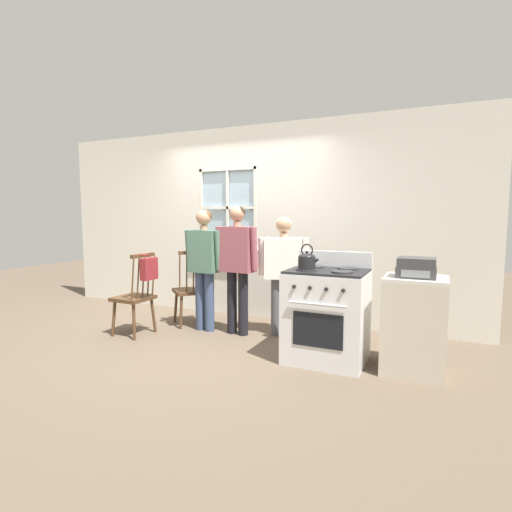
{
  "coord_description": "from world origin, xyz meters",
  "views": [
    {
      "loc": [
        2.53,
        -3.74,
        1.47
      ],
      "look_at": [
        0.65,
        0.34,
        1.0
      ],
      "focal_mm": 28.0,
      "sensor_mm": 36.0,
      "label": 1
    }
  ],
  "objects_px": {
    "chair_by_window": "(135,298)",
    "stereo": "(416,268)",
    "person_teen_center": "(237,258)",
    "kettle": "(307,260)",
    "person_adult_right": "(283,265)",
    "side_counter": "(414,325)",
    "stove": "(327,314)",
    "potted_plant": "(220,242)",
    "chair_near_wall": "(191,291)",
    "person_elderly_left": "(204,259)",
    "handbag": "(149,268)"
  },
  "relations": [
    {
      "from": "chair_near_wall",
      "to": "potted_plant",
      "type": "xyz_separation_m",
      "value": [
        0.07,
        0.66,
        0.61
      ]
    },
    {
      "from": "person_elderly_left",
      "to": "handbag",
      "type": "relative_size",
      "value": 4.97
    },
    {
      "from": "person_teen_center",
      "to": "stove",
      "type": "xyz_separation_m",
      "value": [
        1.22,
        -0.42,
        -0.47
      ]
    },
    {
      "from": "person_adult_right",
      "to": "person_teen_center",
      "type": "bearing_deg",
      "value": -178.76
    },
    {
      "from": "kettle",
      "to": "handbag",
      "type": "height_order",
      "value": "kettle"
    },
    {
      "from": "potted_plant",
      "to": "stereo",
      "type": "xyz_separation_m",
      "value": [
        2.73,
        -1.19,
        -0.08
      ]
    },
    {
      "from": "handbag",
      "to": "stereo",
      "type": "bearing_deg",
      "value": 2.79
    },
    {
      "from": "person_teen_center",
      "to": "kettle",
      "type": "distance_m",
      "value": 1.19
    },
    {
      "from": "chair_near_wall",
      "to": "kettle",
      "type": "relative_size",
      "value": 4.07
    },
    {
      "from": "chair_by_window",
      "to": "potted_plant",
      "type": "distance_m",
      "value": 1.52
    },
    {
      "from": "potted_plant",
      "to": "chair_near_wall",
      "type": "bearing_deg",
      "value": -95.71
    },
    {
      "from": "chair_by_window",
      "to": "stove",
      "type": "bearing_deg",
      "value": 94.31
    },
    {
      "from": "stove",
      "to": "handbag",
      "type": "distance_m",
      "value": 2.16
    },
    {
      "from": "potted_plant",
      "to": "stove",
      "type": "bearing_deg",
      "value": -32.12
    },
    {
      "from": "chair_near_wall",
      "to": "person_elderly_left",
      "type": "distance_m",
      "value": 0.57
    },
    {
      "from": "person_teen_center",
      "to": "side_counter",
      "type": "relative_size",
      "value": 1.75
    },
    {
      "from": "chair_near_wall",
      "to": "kettle",
      "type": "height_order",
      "value": "kettle"
    },
    {
      "from": "stove",
      "to": "side_counter",
      "type": "xyz_separation_m",
      "value": [
        0.81,
        0.04,
        -0.02
      ]
    },
    {
      "from": "chair_by_window",
      "to": "person_adult_right",
      "type": "bearing_deg",
      "value": 114.86
    },
    {
      "from": "kettle",
      "to": "stove",
      "type": "bearing_deg",
      "value": 37.23
    },
    {
      "from": "person_adult_right",
      "to": "stereo",
      "type": "relative_size",
      "value": 4.23
    },
    {
      "from": "chair_by_window",
      "to": "stereo",
      "type": "distance_m",
      "value": 3.22
    },
    {
      "from": "person_elderly_left",
      "to": "chair_near_wall",
      "type": "bearing_deg",
      "value": 157.59
    },
    {
      "from": "chair_by_window",
      "to": "handbag",
      "type": "relative_size",
      "value": 3.28
    },
    {
      "from": "chair_by_window",
      "to": "kettle",
      "type": "xyz_separation_m",
      "value": [
        2.18,
        -0.01,
        0.57
      ]
    },
    {
      "from": "stove",
      "to": "side_counter",
      "type": "relative_size",
      "value": 1.2
    },
    {
      "from": "person_adult_right",
      "to": "handbag",
      "type": "height_order",
      "value": "person_adult_right"
    },
    {
      "from": "person_adult_right",
      "to": "side_counter",
      "type": "xyz_separation_m",
      "value": [
        1.51,
        -0.56,
        -0.41
      ]
    },
    {
      "from": "chair_near_wall",
      "to": "person_adult_right",
      "type": "xyz_separation_m",
      "value": [
        1.29,
        0.06,
        0.41
      ]
    },
    {
      "from": "person_elderly_left",
      "to": "handbag",
      "type": "xyz_separation_m",
      "value": [
        -0.45,
        -0.52,
        -0.08
      ]
    },
    {
      "from": "kettle",
      "to": "side_counter",
      "type": "xyz_separation_m",
      "value": [
        0.99,
        0.17,
        -0.57
      ]
    },
    {
      "from": "person_adult_right",
      "to": "stove",
      "type": "xyz_separation_m",
      "value": [
        0.7,
        -0.6,
        -0.39
      ]
    },
    {
      "from": "person_elderly_left",
      "to": "person_teen_center",
      "type": "distance_m",
      "value": 0.45
    },
    {
      "from": "chair_by_window",
      "to": "handbag",
      "type": "distance_m",
      "value": 0.45
    },
    {
      "from": "chair_by_window",
      "to": "person_adult_right",
      "type": "distance_m",
      "value": 1.86
    },
    {
      "from": "chair_near_wall",
      "to": "side_counter",
      "type": "distance_m",
      "value": 2.84
    },
    {
      "from": "person_adult_right",
      "to": "stove",
      "type": "bearing_deg",
      "value": -58.35
    },
    {
      "from": "person_adult_right",
      "to": "potted_plant",
      "type": "bearing_deg",
      "value": 136.11
    },
    {
      "from": "person_adult_right",
      "to": "side_counter",
      "type": "distance_m",
      "value": 1.66
    },
    {
      "from": "person_adult_right",
      "to": "kettle",
      "type": "bearing_deg",
      "value": -72.0
    },
    {
      "from": "side_counter",
      "to": "chair_near_wall",
      "type": "bearing_deg",
      "value": 169.83
    },
    {
      "from": "chair_near_wall",
      "to": "stove",
      "type": "bearing_deg",
      "value": 116.57
    },
    {
      "from": "stereo",
      "to": "kettle",
      "type": "bearing_deg",
      "value": -171.41
    },
    {
      "from": "person_adult_right",
      "to": "stereo",
      "type": "bearing_deg",
      "value": -38.7
    },
    {
      "from": "chair_by_window",
      "to": "side_counter",
      "type": "bearing_deg",
      "value": 94.26
    },
    {
      "from": "side_counter",
      "to": "stereo",
      "type": "xyz_separation_m",
      "value": [
        0.0,
        -0.02,
        0.54
      ]
    },
    {
      "from": "stove",
      "to": "kettle",
      "type": "height_order",
      "value": "kettle"
    },
    {
      "from": "stove",
      "to": "stereo",
      "type": "xyz_separation_m",
      "value": [
        0.81,
        0.02,
        0.51
      ]
    },
    {
      "from": "person_adult_right",
      "to": "side_counter",
      "type": "relative_size",
      "value": 1.6
    },
    {
      "from": "chair_by_window",
      "to": "person_teen_center",
      "type": "xyz_separation_m",
      "value": [
        1.13,
        0.54,
        0.49
      ]
    }
  ]
}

